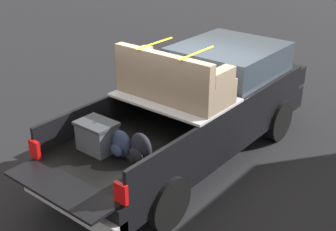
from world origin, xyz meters
TOP-DOWN VIEW (x-y plane):
  - ground_plane at (0.00, 0.00)m, footprint 40.00×40.00m
  - pickup_truck at (0.38, 0.00)m, footprint 6.05×2.06m

SIDE VIEW (x-z plane):
  - ground_plane at x=0.00m, z-range 0.00..0.00m
  - pickup_truck at x=0.38m, z-range -0.15..2.08m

